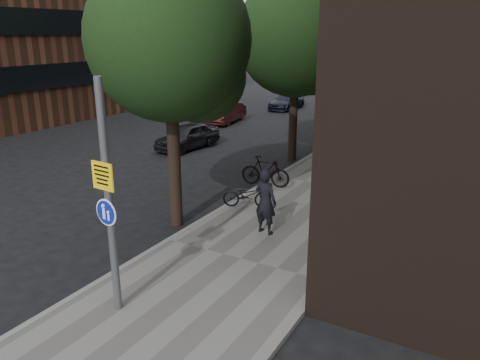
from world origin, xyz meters
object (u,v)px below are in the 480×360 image
Objects in this scene: signpost at (109,200)px; parked_car_near at (188,136)px; pedestrian at (266,201)px; parked_bike_facade_near at (354,208)px.

signpost reaches higher than parked_car_near.
pedestrian is 2.79m from parked_bike_facade_near.
signpost reaches higher than parked_bike_facade_near.
parked_car_near is (-9.86, 5.38, 0.05)m from parked_bike_facade_near.
signpost is at bearing 154.56° from parked_bike_facade_near.
pedestrian reaches higher than parked_car_near.
signpost is 2.71× the size of parked_bike_facade_near.
parked_car_near is at bearing 124.10° from signpost.
pedestrian is at bearing -36.19° from parked_car_near.
pedestrian is 1.08× the size of parked_bike_facade_near.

